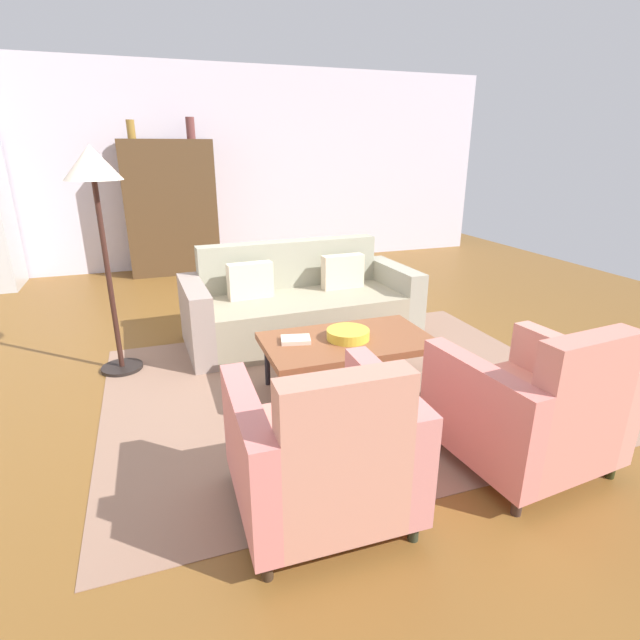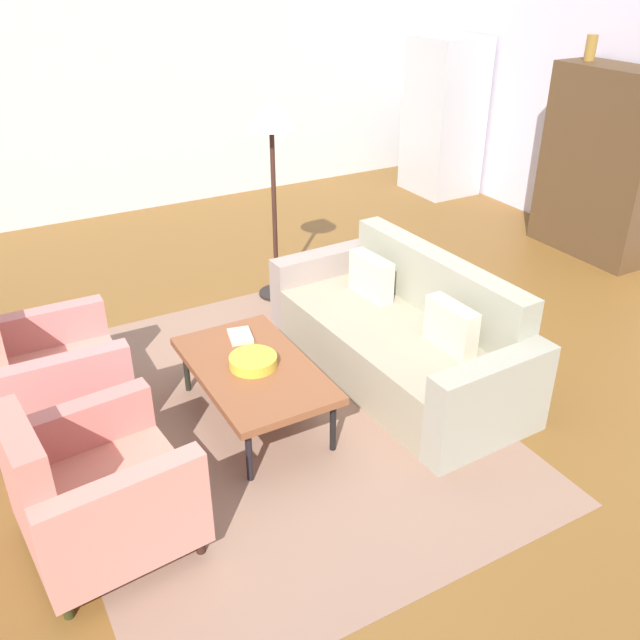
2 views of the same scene
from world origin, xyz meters
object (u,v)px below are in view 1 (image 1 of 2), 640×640
(armchair_right, at_px, (533,412))
(book_stack, at_px, (296,340))
(cabinet, at_px, (171,208))
(coffee_table, at_px, (348,343))
(vase_tall, at_px, (131,129))
(couch, at_px, (299,306))
(fruit_bowl, at_px, (348,334))
(vase_round, at_px, (190,128))
(armchair_left, at_px, (324,456))
(floor_lamp, at_px, (95,185))

(armchair_right, bearing_deg, book_stack, 122.87)
(cabinet, bearing_deg, coffee_table, -77.43)
(cabinet, height_order, vase_tall, vase_tall)
(couch, relative_size, coffee_table, 1.78)
(fruit_bowl, relative_size, vase_tall, 1.32)
(fruit_bowl, distance_m, vase_round, 4.47)
(armchair_right, distance_m, fruit_bowl, 1.32)
(cabinet, relative_size, vase_round, 6.50)
(armchair_right, bearing_deg, armchair_left, 174.70)
(armchair_left, bearing_deg, vase_tall, 98.86)
(armchair_right, bearing_deg, couch, 99.21)
(floor_lamp, bearing_deg, book_stack, -35.42)
(armchair_left, xyz_separation_m, armchair_right, (1.21, 0.00, 0.00))
(coffee_table, bearing_deg, armchair_right, -62.53)
(fruit_bowl, relative_size, book_stack, 1.31)
(fruit_bowl, bearing_deg, vase_round, 97.95)
(coffee_table, height_order, armchair_right, armchair_right)
(armchair_right, height_order, floor_lamp, floor_lamp)
(coffee_table, distance_m, floor_lamp, 2.13)
(couch, relative_size, vase_round, 7.70)
(armchair_left, relative_size, cabinet, 0.49)
(vase_round, bearing_deg, couch, -79.04)
(vase_round, distance_m, floor_lamp, 3.42)
(armchair_left, xyz_separation_m, floor_lamp, (-0.98, 2.10, 1.10))
(couch, distance_m, coffee_table, 1.19)
(cabinet, bearing_deg, vase_tall, -179.32)
(armchair_right, bearing_deg, vase_tall, 104.64)
(floor_lamp, bearing_deg, fruit_bowl, -30.57)
(armchair_left, height_order, book_stack, armchair_left)
(coffee_table, xyz_separation_m, armchair_left, (-0.60, -1.17, -0.03))
(couch, xyz_separation_m, vase_round, (-0.58, 2.98, 1.65))
(couch, height_order, coffee_table, couch)
(vase_round, bearing_deg, armchair_left, -90.22)
(armchair_left, relative_size, armchair_right, 1.00)
(coffee_table, height_order, cabinet, cabinet)
(vase_tall, bearing_deg, floor_lamp, -94.44)
(coffee_table, relative_size, fruit_bowl, 3.93)
(couch, xyz_separation_m, coffee_table, (0.00, -1.19, 0.09))
(couch, bearing_deg, vase_round, -81.14)
(armchair_left, xyz_separation_m, book_stack, (0.23, 1.24, 0.08))
(book_stack, relative_size, cabinet, 0.13)
(couch, xyz_separation_m, fruit_bowl, (0.00, -1.19, 0.16))
(armchair_left, distance_m, fruit_bowl, 1.32)
(armchair_right, relative_size, cabinet, 0.49)
(armchair_left, xyz_separation_m, cabinet, (-0.33, 5.34, 0.56))
(book_stack, height_order, cabinet, cabinet)
(cabinet, bearing_deg, couch, -72.75)
(fruit_bowl, height_order, vase_tall, vase_tall)
(armchair_left, height_order, floor_lamp, floor_lamp)
(couch, relative_size, armchair_right, 2.42)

